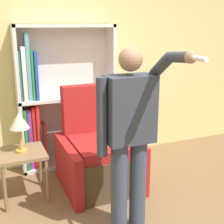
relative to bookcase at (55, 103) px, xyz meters
name	(u,v)px	position (x,y,z in m)	size (l,w,h in m)	color
wall_back	(80,61)	(0.41, 0.16, 0.51)	(8.00, 0.06, 2.80)	#DBCC84
bookcase	(55,103)	(0.00, 0.00, 0.00)	(1.28, 0.28, 1.88)	silver
armchair	(97,156)	(0.33, -0.70, -0.52)	(0.86, 0.91, 1.17)	#4C3823
person_standing	(130,134)	(0.28, -1.68, 0.09)	(0.56, 0.78, 1.71)	#384256
side_table	(22,159)	(-0.54, -0.70, -0.42)	(0.49, 0.49, 0.56)	#846647
table_lamp	(19,123)	(-0.54, -0.70, 0.00)	(0.21, 0.21, 0.44)	gold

